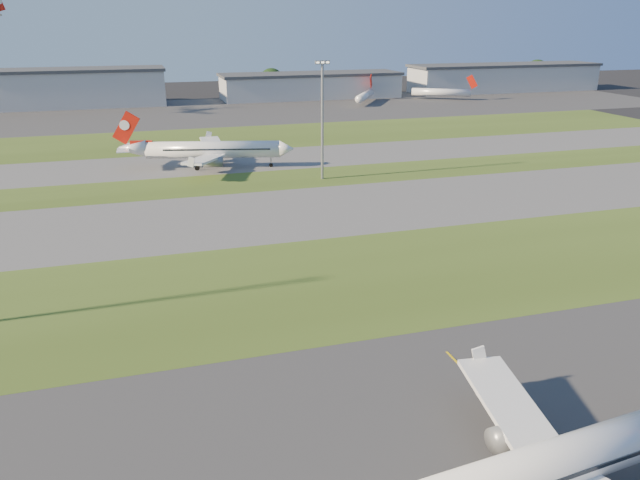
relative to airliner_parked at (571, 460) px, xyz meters
name	(u,v)px	position (x,y,z in m)	size (l,w,h in m)	color
grass_strip_a	(338,281)	(-2.95, 44.53, -3.78)	(300.00, 34.00, 0.01)	#334717
taxiway_a	(282,213)	(-2.95, 77.53, -3.78)	(300.00, 32.00, 0.01)	#515154
grass_strip_b	(255,182)	(-2.95, 102.53, -3.78)	(300.00, 18.00, 0.01)	#334717
taxiway_b	(238,161)	(-2.95, 124.53, -3.78)	(300.00, 26.00, 0.01)	#515154
grass_strip_c	(219,139)	(-2.95, 157.53, -3.78)	(300.00, 40.00, 0.01)	#334717
apron_far	(196,112)	(-2.95, 217.53, -3.78)	(400.00, 80.00, 0.01)	#333335
airliner_parked	(571,460)	(0.00, 0.00, 0.00)	(34.55, 29.19, 10.79)	white
airliner_taxiing	(212,150)	(-10.07, 119.12, 0.54)	(38.80, 32.51, 12.32)	white
mini_jet_near	(365,95)	(68.95, 222.72, -0.51)	(16.70, 25.13, 9.48)	white
mini_jet_far	(442,92)	(106.27, 224.94, -0.51)	(25.85, 15.41, 9.48)	white
light_mast_centre	(322,113)	(12.05, 100.53, 11.02)	(3.20, 0.70, 25.80)	gray
hangar_west	(75,88)	(-47.95, 247.53, 3.85)	(71.40, 23.00, 15.20)	#9C9EA3
hangar_east	(311,85)	(52.05, 247.53, 1.85)	(81.60, 23.00, 11.20)	#9C9EA3
hangar_far_east	(504,77)	(152.05, 247.53, 2.85)	(96.90, 23.00, 13.20)	#9C9EA3
tree_mid_west	(139,88)	(-22.95, 258.53, 2.05)	(9.90, 9.90, 10.80)	black
tree_mid_east	(272,81)	(37.05, 261.53, 3.02)	(11.55, 11.55, 12.60)	black
tree_east	(420,78)	(112.05, 259.53, 2.37)	(10.45, 10.45, 11.40)	black
tree_far_east	(537,72)	(182.05, 263.53, 3.67)	(12.65, 12.65, 13.80)	black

